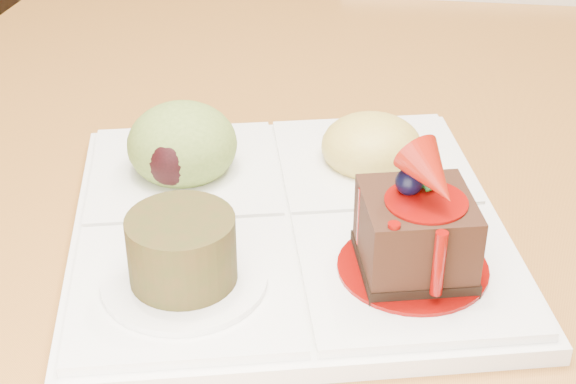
# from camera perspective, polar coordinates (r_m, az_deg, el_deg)

# --- Properties ---
(dining_table) EXTENTS (1.00, 1.80, 0.75)m
(dining_table) POSITION_cam_1_polar(r_m,az_deg,el_deg) (1.12, 11.68, 9.88)
(dining_table) COLOR #A36D2A
(dining_table) RESTS_ON ground
(chair_left) EXTENTS (0.46, 0.46, 0.89)m
(chair_left) POSITION_cam_1_polar(r_m,az_deg,el_deg) (1.52, -16.11, 7.90)
(chair_left) COLOR black
(chair_left) RESTS_ON ground
(sampler_plate) EXTENTS (0.35, 0.35, 0.11)m
(sampler_plate) POSITION_cam_1_polar(r_m,az_deg,el_deg) (0.58, -0.27, -0.89)
(sampler_plate) COLOR white
(sampler_plate) RESTS_ON dining_table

